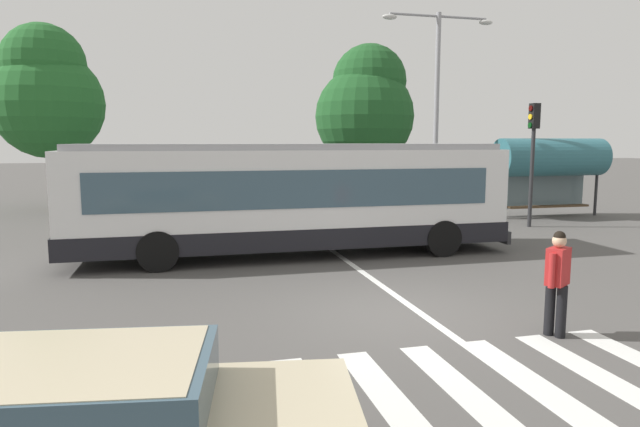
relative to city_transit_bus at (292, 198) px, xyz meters
name	(u,v)px	position (x,y,z in m)	size (l,w,h in m)	color
ground_plane	(396,313)	(0.81, -5.63, -1.59)	(160.00, 160.00, 0.00)	#514F4C
city_transit_bus	(292,198)	(0.00, 0.00, 0.00)	(11.94, 2.69, 3.06)	black
pedestrian_crossing_street	(557,277)	(2.83, -7.38, -0.62)	(0.51, 0.43, 1.72)	black
foreground_sedan	(88,426)	(-3.77, -10.13, -0.82)	(4.72, 2.48, 1.35)	black
parked_car_silver	(129,194)	(-5.18, 11.30, -0.82)	(1.93, 4.53, 1.35)	black
parked_car_blue	(193,194)	(-2.41, 10.96, -0.82)	(1.96, 4.54, 1.35)	black
parked_car_champagne	(245,191)	(0.06, 11.68, -0.82)	(2.02, 4.57, 1.35)	black
parked_car_black	(305,190)	(2.98, 11.64, -0.82)	(2.00, 4.56, 1.35)	black
traffic_light_far_corner	(533,144)	(9.48, 2.87, 1.43)	(0.33, 0.32, 4.48)	#28282B
bus_stop_shelter	(550,159)	(11.86, 5.03, 0.83)	(4.71, 1.54, 3.25)	#28282B
twin_arm_street_lamp	(437,92)	(7.14, 5.97, 3.52)	(4.72, 0.32, 8.17)	#939399
background_tree_left	(47,93)	(-8.58, 12.55, 3.68)	(4.84, 4.84, 8.29)	brown
background_tree_right	(366,106)	(6.46, 12.69, 3.34)	(5.08, 5.08, 8.09)	brown
crosswalk_painted_stripes	(429,397)	(-0.07, -8.87, -1.58)	(7.39, 3.17, 0.01)	silver
lane_center_line	(380,284)	(1.24, -3.63, -1.59)	(0.16, 24.00, 0.01)	silver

